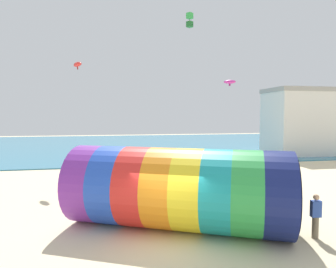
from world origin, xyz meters
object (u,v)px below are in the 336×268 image
at_px(kite_red_parafoil, 78,64).
at_px(kite_green_box, 190,20).
at_px(kite_handler, 316,216).
at_px(kite_magenta_parafoil, 230,82).
at_px(giant_inflatable_tube, 178,188).
at_px(bystander_near_water, 239,159).

height_order(kite_red_parafoil, kite_green_box, kite_green_box).
bearing_deg(kite_handler, kite_magenta_parafoil, 79.86).
distance_m(giant_inflatable_tube, kite_green_box, 17.06).
relative_size(giant_inflatable_tube, kite_handler, 5.59).
xyz_separation_m(kite_red_parafoil, bystander_near_water, (13.19, 0.82, -7.51)).
relative_size(kite_green_box, bystander_near_water, 0.73).
distance_m(kite_red_parafoil, kite_magenta_parafoil, 12.81).
bearing_deg(kite_green_box, giant_inflatable_tube, -106.76).
bearing_deg(kite_red_parafoil, kite_magenta_parafoil, 8.36).
height_order(kite_green_box, bystander_near_water, kite_green_box).
height_order(kite_handler, kite_red_parafoil, kite_red_parafoil).
distance_m(kite_handler, kite_magenta_parafoil, 16.80).
xyz_separation_m(kite_handler, kite_red_parafoil, (-9.93, 13.31, 7.51)).
bearing_deg(kite_handler, giant_inflatable_tube, 158.23).
relative_size(kite_handler, kite_green_box, 1.38).
xyz_separation_m(giant_inflatable_tube, kite_red_parafoil, (-5.04, 11.35, 6.71)).
height_order(kite_magenta_parafoil, bystander_near_water, kite_magenta_parafoil).
relative_size(kite_red_parafoil, kite_magenta_parafoil, 1.05).
bearing_deg(bystander_near_water, kite_red_parafoil, -176.46).
distance_m(giant_inflatable_tube, bystander_near_water, 14.67).
bearing_deg(kite_magenta_parafoil, giant_inflatable_tube, -119.93).
xyz_separation_m(kite_handler, kite_green_box, (-1.09, 14.60, 11.60)).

